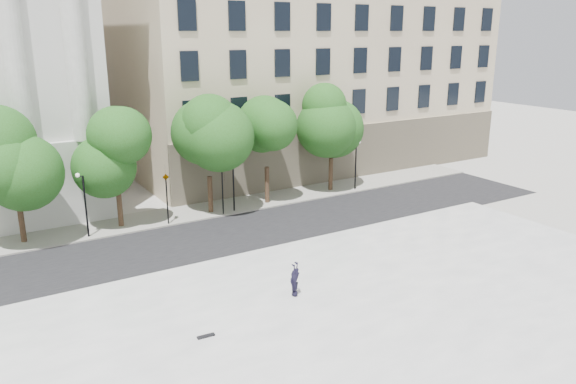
% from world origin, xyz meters
% --- Properties ---
extents(plaza, '(44.00, 22.00, 0.45)m').
position_xyz_m(plaza, '(0.00, 3.00, 0.23)').
color(plaza, white).
rests_on(plaza, ground).
extents(street, '(60.00, 8.00, 0.02)m').
position_xyz_m(street, '(0.00, 18.00, 0.01)').
color(street, black).
rests_on(street, ground).
extents(far_sidewalk, '(60.00, 4.00, 0.12)m').
position_xyz_m(far_sidewalk, '(0.00, 24.00, 0.06)').
color(far_sidewalk, gray).
rests_on(far_sidewalk, ground).
extents(building_east, '(36.00, 26.15, 23.00)m').
position_xyz_m(building_east, '(20.00, 38.91, 11.14)').
color(building_east, beige).
rests_on(building_east, ground).
extents(traffic_light_west, '(1.05, 1.94, 4.27)m').
position_xyz_m(traffic_light_west, '(0.44, 22.30, 3.77)').
color(traffic_light_west, black).
rests_on(traffic_light_west, ground).
extents(traffic_light_east, '(0.47, 1.63, 4.15)m').
position_xyz_m(traffic_light_east, '(4.68, 22.30, 3.64)').
color(traffic_light_east, black).
rests_on(traffic_light_east, ground).
extents(person_lying, '(1.37, 1.87, 0.48)m').
position_xyz_m(person_lying, '(1.73, 7.58, 0.69)').
color(person_lying, black).
rests_on(person_lying, plaza).
extents(skateboard, '(0.79, 0.25, 0.08)m').
position_xyz_m(skateboard, '(-3.62, 6.27, 0.49)').
color(skateboard, black).
rests_on(skateboard, plaza).
extents(street_trees, '(39.66, 4.95, 7.58)m').
position_xyz_m(street_trees, '(-1.39, 23.55, 5.18)').
color(street_trees, '#382619').
rests_on(street_trees, ground).
extents(lamp_posts, '(36.20, 0.28, 4.48)m').
position_xyz_m(lamp_posts, '(-0.08, 22.60, 3.05)').
color(lamp_posts, black).
rests_on(lamp_posts, ground).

